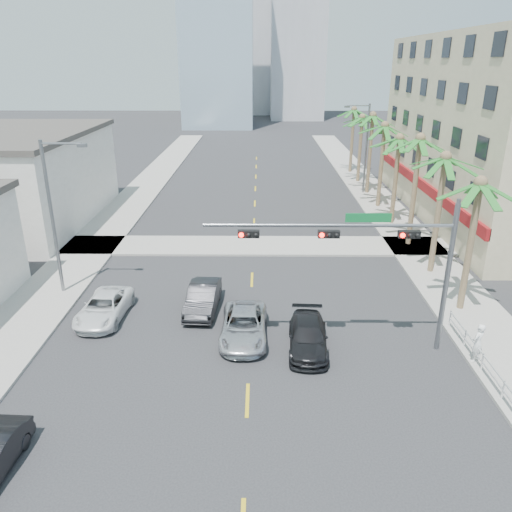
{
  "coord_description": "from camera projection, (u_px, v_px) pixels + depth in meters",
  "views": [
    {
      "loc": [
        0.48,
        -12.76,
        12.91
      ],
      "look_at": [
        0.29,
        11.18,
        3.5
      ],
      "focal_mm": 35.0,
      "sensor_mm": 36.0,
      "label": 1
    }
  ],
  "objects": [
    {
      "name": "palm_tree_7",
      "position": [
        354.0,
        110.0,
        58.85
      ],
      "size": [
        4.8,
        4.8,
        8.16
      ],
      "color": "brown",
      "rests_on": "ground"
    },
    {
      "name": "streetlight_left",
      "position": [
        55.0,
        211.0,
        27.86
      ],
      "size": [
        2.55,
        0.25,
        9.0
      ],
      "color": "slate",
      "rests_on": "ground"
    },
    {
      "name": "palm_tree_5",
      "position": [
        373.0,
        116.0,
        49.04
      ],
      "size": [
        4.8,
        4.8,
        8.52
      ],
      "color": "brown",
      "rests_on": "ground"
    },
    {
      "name": "palm_tree_6",
      "position": [
        362.0,
        118.0,
        54.14
      ],
      "size": [
        4.8,
        4.8,
        7.8
      ],
      "color": "brown",
      "rests_on": "ground"
    },
    {
      "name": "building_left_far",
      "position": [
        20.0,
        180.0,
        41.49
      ],
      "size": [
        11.0,
        18.0,
        7.2
      ],
      "primitive_type": "cube",
      "color": "beige",
      "rests_on": "ground"
    },
    {
      "name": "traffic_signal_mast",
      "position": [
        379.0,
        250.0,
        22.11
      ],
      "size": [
        11.12,
        0.54,
        7.2
      ],
      "color": "slate",
      "rests_on": "ground"
    },
    {
      "name": "palm_tree_3",
      "position": [
        400.0,
        139.0,
        39.62
      ],
      "size": [
        4.8,
        4.8,
        7.8
      ],
      "color": "brown",
      "rests_on": "ground"
    },
    {
      "name": "ground",
      "position": [
        245.0,
        476.0,
        16.6
      ],
      "size": [
        260.0,
        260.0,
        0.0
      ],
      "primitive_type": "plane",
      "color": "#262628",
      "rests_on": "ground"
    },
    {
      "name": "car_lane_center",
      "position": [
        244.0,
        326.0,
        24.65
      ],
      "size": [
        2.31,
        4.89,
        1.35
      ],
      "primitive_type": "imported",
      "rotation": [
        0.0,
        0.0,
        -0.01
      ],
      "color": "silver",
      "rests_on": "ground"
    },
    {
      "name": "car_parked_far",
      "position": [
        104.0,
        307.0,
        26.55
      ],
      "size": [
        2.39,
        4.76,
        1.29
      ],
      "primitive_type": "imported",
      "rotation": [
        0.0,
        0.0,
        -0.05
      ],
      "color": "white",
      "rests_on": "ground"
    },
    {
      "name": "palm_tree_4",
      "position": [
        385.0,
        127.0,
        44.33
      ],
      "size": [
        4.8,
        4.8,
        8.16
      ],
      "color": "brown",
      "rests_on": "ground"
    },
    {
      "name": "guardrail",
      "position": [
        483.0,
        360.0,
        21.87
      ],
      "size": [
        0.08,
        8.08,
        1.0
      ],
      "color": "silver",
      "rests_on": "ground"
    },
    {
      "name": "sidewalk_cross",
      "position": [
        253.0,
        246.0,
        37.05
      ],
      "size": [
        80.0,
        4.0,
        0.15
      ],
      "primitive_type": "cube",
      "color": "gray",
      "rests_on": "ground"
    },
    {
      "name": "sidewalk_right",
      "position": [
        423.0,
        256.0,
        35.1
      ],
      "size": [
        4.0,
        120.0,
        0.15
      ],
      "primitive_type": "cube",
      "color": "gray",
      "rests_on": "ground"
    },
    {
      "name": "palm_tree_1",
      "position": [
        446.0,
        159.0,
        29.81
      ],
      "size": [
        4.8,
        4.8,
        8.16
      ],
      "color": "brown",
      "rests_on": "ground"
    },
    {
      "name": "tower_far_center",
      "position": [
        246.0,
        26.0,
        125.29
      ],
      "size": [
        16.0,
        16.0,
        42.0
      ],
      "primitive_type": "cube",
      "color": "#ADADB2",
      "rests_on": "ground"
    },
    {
      "name": "car_lane_left",
      "position": [
        203.0,
        298.0,
        27.43
      ],
      "size": [
        1.8,
        4.51,
        1.46
      ],
      "primitive_type": "imported",
      "rotation": [
        0.0,
        0.0,
        -0.06
      ],
      "color": "black",
      "rests_on": "ground"
    },
    {
      "name": "palm_tree_2",
      "position": [
        420.0,
        140.0,
        34.52
      ],
      "size": [
        4.8,
        4.8,
        8.52
      ],
      "color": "brown",
      "rests_on": "ground"
    },
    {
      "name": "sidewalk_left",
      "position": [
        83.0,
        255.0,
        35.28
      ],
      "size": [
        4.0,
        120.0,
        0.15
      ],
      "primitive_type": "cube",
      "color": "gray",
      "rests_on": "ground"
    },
    {
      "name": "palm_tree_0",
      "position": [
        480.0,
        185.0,
        25.1
      ],
      "size": [
        4.8,
        4.8,
        7.8
      ],
      "color": "brown",
      "rests_on": "ground"
    },
    {
      "name": "car_lane_right",
      "position": [
        308.0,
        336.0,
        23.75
      ],
      "size": [
        2.1,
        4.61,
        1.31
      ],
      "primitive_type": "imported",
      "rotation": [
        0.0,
        0.0,
        -0.06
      ],
      "color": "black",
      "rests_on": "ground"
    },
    {
      "name": "streetlight_right",
      "position": [
        365.0,
        144.0,
        50.04
      ],
      "size": [
        2.55,
        0.25,
        9.0
      ],
      "color": "slate",
      "rests_on": "ground"
    },
    {
      "name": "pedestrian",
      "position": [
        478.0,
        343.0,
        22.39
      ],
      "size": [
        0.81,
        0.78,
        1.87
      ],
      "primitive_type": "imported",
      "rotation": [
        0.0,
        0.0,
        3.84
      ],
      "color": "white",
      "rests_on": "sidewalk_right"
    }
  ]
}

